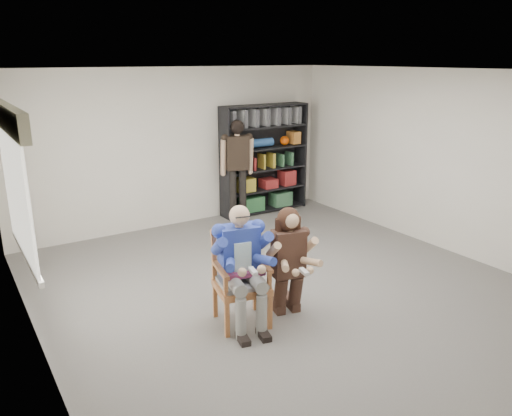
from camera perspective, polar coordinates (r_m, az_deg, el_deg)
room_shell at (r=6.10m, az=4.63°, el=2.07°), size 6.00×7.00×2.80m
floor at (r=6.59m, az=4.34°, el=-9.79°), size 6.00×7.00×0.01m
window_left at (r=5.87m, az=-25.58°, el=2.19°), size 0.16×2.00×1.75m
armchair at (r=5.69m, az=-1.66°, el=-8.15°), size 0.75×0.73×1.09m
seated_man at (r=5.62m, az=-1.67°, el=-6.64°), size 0.78×0.96×1.42m
kneeling_woman at (r=5.85m, az=3.85°, el=-6.35°), size 0.72×0.97×1.30m
bookshelf at (r=9.74m, az=0.95°, el=5.59°), size 1.80×0.38×2.10m
standing_man at (r=9.22m, az=-2.13°, el=4.21°), size 0.65×0.48×1.87m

